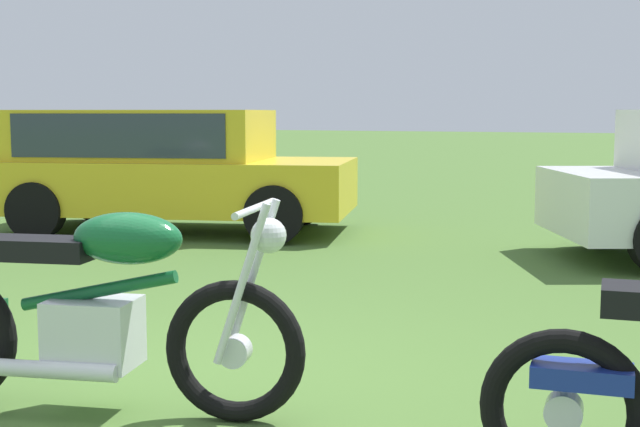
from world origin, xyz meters
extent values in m
plane|color=#476B2D|center=(0.00, 0.00, 0.00)|extent=(120.00, 120.00, 0.00)
torus|color=black|center=(0.61, -0.10, 0.33)|extent=(0.66, 0.24, 0.65)
cylinder|color=silver|center=(0.61, -0.10, 0.33)|extent=(0.16, 0.13, 0.14)
cylinder|color=silver|center=(0.65, 0.01, 0.65)|extent=(0.27, 0.10, 0.73)
cylinder|color=silver|center=(0.69, -0.17, 0.65)|extent=(0.27, 0.10, 0.73)
cube|color=silver|center=(-0.05, -0.26, 0.38)|extent=(0.46, 0.39, 0.32)
cylinder|color=#14592D|center=(-0.03, -0.25, 0.58)|extent=(0.76, 0.24, 0.22)
ellipsoid|color=#14592D|center=(0.12, -0.22, 0.83)|extent=(0.57, 0.38, 0.24)
cube|color=black|center=(-0.35, -0.33, 0.77)|extent=(0.64, 0.38, 0.10)
cylinder|color=silver|center=(0.71, -0.07, 0.98)|extent=(0.18, 0.63, 0.03)
sphere|color=silver|center=(0.76, -0.06, 0.86)|extent=(0.19, 0.19, 0.16)
cylinder|color=silver|center=(-0.23, -0.47, 0.24)|extent=(0.80, 0.27, 0.08)
torus|color=black|center=(2.09, -0.24, 0.31)|extent=(0.62, 0.16, 0.62)
cylinder|color=silver|center=(2.09, -0.24, 0.31)|extent=(0.15, 0.11, 0.14)
cube|color=navy|center=(2.15, -0.24, 0.45)|extent=(0.38, 0.22, 0.08)
cube|color=gold|center=(-3.29, 5.25, 0.55)|extent=(4.45, 2.89, 0.60)
cube|color=gold|center=(-3.67, 5.14, 1.13)|extent=(3.21, 2.37, 0.60)
cube|color=#2D3842|center=(-3.67, 5.14, 1.15)|extent=(2.81, 2.29, 0.48)
cylinder|color=black|center=(-2.23, 6.45, 0.32)|extent=(0.68, 0.39, 0.64)
cylinder|color=black|center=(-1.75, 4.81, 0.32)|extent=(0.68, 0.39, 0.64)
cylinder|color=black|center=(-4.82, 5.70, 0.32)|extent=(0.68, 0.39, 0.64)
cylinder|color=black|center=(-4.35, 4.06, 0.32)|extent=(0.68, 0.39, 0.64)
cylinder|color=black|center=(1.46, 6.03, 0.32)|extent=(0.67, 0.48, 0.64)
camera|label=1|loc=(2.59, -3.48, 1.40)|focal=49.65mm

